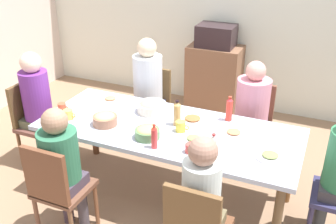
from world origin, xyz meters
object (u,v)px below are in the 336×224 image
(person_1, at_px, (148,85))
(side_cabinet, at_px, (214,78))
(person_5, at_px, (61,161))
(cup_2, at_px, (181,126))
(bottle_3, at_px, (229,109))
(plate_3, at_px, (270,156))
(person_4, at_px, (38,100))
(chair_5, at_px, (57,187))
(bottle_0, at_px, (154,137))
(bowl_2, at_px, (147,133))
(bottle_2, at_px, (213,148))
(cup_1, at_px, (69,114))
(bottle_1, at_px, (177,114))
(cup_3, at_px, (62,107))
(chair_1, at_px, (151,103))
(plate_4, at_px, (234,133))
(microwave, at_px, (216,36))
(cup_0, at_px, (191,148))
(person_3, at_px, (252,107))
(person_0, at_px, (201,199))
(bowl_0, at_px, (152,107))
(bowl_1, at_px, (105,119))
(plate_1, at_px, (110,99))
(chair_3, at_px, (252,122))
(plate_0, at_px, (193,119))
(dining_table, at_px, (168,134))
(chair_4, at_px, (34,119))

(person_1, distance_m, side_cabinet, 1.35)
(person_5, bearing_deg, cup_2, 46.31)
(bottle_3, bearing_deg, plate_3, -46.21)
(person_4, bearing_deg, chair_5, -44.55)
(person_1, height_order, person_4, person_1)
(bottle_0, bearing_deg, bowl_2, 135.37)
(bottle_0, bearing_deg, bottle_2, -0.25)
(bottle_2, height_order, side_cabinet, bottle_2)
(person_4, height_order, cup_1, person_4)
(bottle_1, bearing_deg, person_5, -127.15)
(person_5, height_order, bowl_2, person_5)
(cup_3, bearing_deg, chair_1, 63.78)
(plate_4, bearing_deg, cup_2, -163.69)
(bottle_1, bearing_deg, microwave, 97.41)
(bottle_1, distance_m, side_cabinet, 2.01)
(person_1, bearing_deg, cup_0, -49.86)
(person_3, relative_size, bottle_0, 5.65)
(person_0, bearing_deg, person_5, -179.91)
(person_4, relative_size, side_cabinet, 1.38)
(person_0, bearing_deg, plate_4, 90.85)
(cup_1, bearing_deg, bottle_1, 16.61)
(person_1, height_order, bowl_0, person_1)
(person_4, height_order, bowl_1, person_4)
(plate_1, xyz_separation_m, plate_3, (1.67, -0.42, -0.00))
(chair_3, height_order, person_4, person_4)
(chair_1, bearing_deg, bowl_2, -65.75)
(plate_1, distance_m, bottle_0, 1.03)
(plate_1, bearing_deg, bowl_1, -64.10)
(bowl_2, xyz_separation_m, bottle_3, (0.54, 0.58, 0.06))
(chair_3, bearing_deg, plate_1, -157.08)
(bowl_1, bearing_deg, bowl_2, -7.93)
(plate_0, xyz_separation_m, bottle_3, (0.30, 0.14, 0.10))
(chair_5, height_order, plate_1, chair_5)
(bottle_1, bearing_deg, chair_5, -124.32)
(plate_1, height_order, cup_1, cup_1)
(person_1, bearing_deg, chair_5, -90.00)
(person_4, bearing_deg, microwave, 58.46)
(dining_table, bearing_deg, bowl_2, -110.22)
(person_4, bearing_deg, side_cabinet, 58.46)
(chair_4, relative_size, plate_4, 4.21)
(plate_3, distance_m, bottle_1, 0.89)
(person_4, bearing_deg, person_1, 41.40)
(chair_4, bearing_deg, chair_5, -41.69)
(chair_1, distance_m, cup_3, 1.10)
(chair_1, xyz_separation_m, person_5, (0.00, -1.61, 0.18))
(bottle_0, distance_m, side_cabinet, 2.42)
(plate_3, relative_size, cup_0, 1.94)
(bowl_0, xyz_separation_m, bottle_0, (0.30, -0.58, 0.05))
(dining_table, bearing_deg, chair_4, 180.00)
(person_1, xyz_separation_m, bottle_2, (1.10, -1.12, 0.09))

